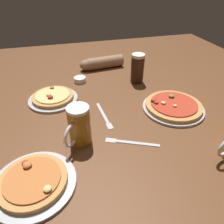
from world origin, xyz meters
name	(u,v)px	position (x,y,z in m)	size (l,w,h in m)	color
ground_plane	(112,118)	(0.00, 0.00, -0.01)	(2.40, 2.40, 0.03)	brown
pizza_plate_near	(33,182)	(-0.35, -0.31, 0.02)	(0.28, 0.28, 0.05)	#B2B2B7
pizza_plate_far	(53,98)	(-0.27, 0.22, 0.02)	(0.26, 0.26, 0.05)	#B2B2B7
pizza_plate_side	(173,106)	(0.31, -0.03, 0.02)	(0.31, 0.31, 0.05)	#B2B2B7
beer_mug_dark	(79,126)	(-0.17, -0.14, 0.08)	(0.12, 0.13, 0.17)	#9E6619
beer_mug_pale	(137,68)	(0.24, 0.31, 0.09)	(0.08, 0.14, 0.18)	black
ramekin_sauce	(80,80)	(-0.10, 0.40, 0.01)	(0.07, 0.07, 0.03)	white
fork_left	(131,142)	(0.02, -0.21, 0.00)	(0.21, 0.11, 0.01)	silver
fork_spare	(104,116)	(-0.04, 0.00, 0.00)	(0.04, 0.22, 0.01)	silver
diner_arm	(100,63)	(0.07, 0.57, 0.04)	(0.31, 0.11, 0.08)	#936B4C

